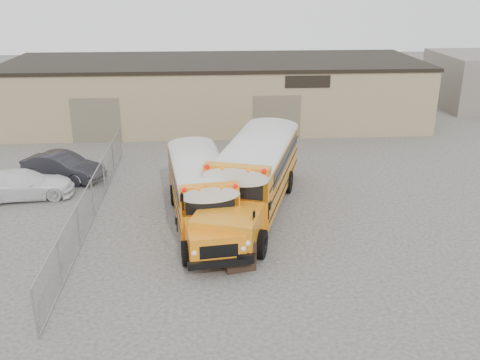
{
  "coord_description": "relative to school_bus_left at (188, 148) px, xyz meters",
  "views": [
    {
      "loc": [
        -0.78,
        -19.82,
        10.27
      ],
      "look_at": [
        0.73,
        3.06,
        1.6
      ],
      "focal_mm": 40.0,
      "sensor_mm": 36.0,
      "label": 1
    }
  ],
  "objects": [
    {
      "name": "ground",
      "position": [
        1.77,
        -8.07,
        -1.62
      ],
      "size": [
        120.0,
        120.0,
        0.0
      ],
      "primitive_type": "plane",
      "color": "#3E3B38",
      "rests_on": "ground"
    },
    {
      "name": "car_dark",
      "position": [
        -6.77,
        -0.09,
        -0.88
      ],
      "size": [
        4.75,
        3.25,
        1.48
      ],
      "primitive_type": "imported",
      "rotation": [
        0.0,
        0.0,
        1.16
      ],
      "color": "#222127",
      "rests_on": "ground"
    },
    {
      "name": "tarp_bundle",
      "position": [
        2.09,
        -10.07,
        -0.74
      ],
      "size": [
        1.34,
        1.26,
        1.71
      ],
      "color": "black",
      "rests_on": "ground"
    },
    {
      "name": "school_bus_left",
      "position": [
        0.0,
        0.0,
        0.0
      ],
      "size": [
        3.5,
        9.77,
        2.8
      ],
      "color": "orange",
      "rests_on": "ground"
    },
    {
      "name": "chainlink_fence",
      "position": [
        -4.23,
        -5.07,
        -0.72
      ],
      "size": [
        0.07,
        18.07,
        1.81
      ],
      "color": "gray",
      "rests_on": "ground"
    },
    {
      "name": "car_white",
      "position": [
        -8.13,
        -2.57,
        -0.91
      ],
      "size": [
        5.13,
        2.69,
        1.42
      ],
      "primitive_type": "imported",
      "rotation": [
        0.0,
        0.0,
        1.72
      ],
      "color": "white",
      "rests_on": "ground"
    },
    {
      "name": "school_bus_right",
      "position": [
        5.21,
        1.95,
        0.29
      ],
      "size": [
        5.94,
        11.57,
        3.3
      ],
      "color": "orange",
      "rests_on": "ground"
    },
    {
      "name": "warehouse",
      "position": [
        1.77,
        11.92,
        0.76
      ],
      "size": [
        30.2,
        10.2,
        4.67
      ],
      "color": "#96805C",
      "rests_on": "ground"
    }
  ]
}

